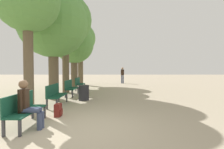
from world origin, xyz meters
The scene contains 14 objects.
ground_plane centered at (0.00, 0.00, 0.00)m, with size 80.00×80.00×0.00m, color tan.
bench_row_0 centered at (-1.60, 0.22, 0.52)m, with size 0.47×1.60×0.92m.
bench_row_1 centered at (-1.60, 2.97, 0.52)m, with size 0.47×1.60×0.92m.
bench_row_2 centered at (-1.60, 5.71, 0.52)m, with size 0.47×1.60×0.92m.
bench_row_3 centered at (-1.60, 8.46, 0.52)m, with size 0.47×1.60×0.92m.
tree_row_0 centered at (-2.21, 1.82, 4.04)m, with size 2.35×2.35×5.29m.
tree_row_1 centered at (-2.21, 4.56, 3.94)m, with size 3.61×3.61×5.79m.
tree_row_2 centered at (-2.21, 6.97, 4.73)m, with size 3.45×3.45×6.51m.
tree_row_3 centered at (-2.21, 9.55, 3.57)m, with size 3.20×3.20×5.23m.
tree_row_4 centered at (-2.21, 12.38, 4.43)m, with size 2.94×2.94×5.99m.
person_seated centered at (-1.36, 0.00, 0.69)m, with size 0.62×0.35×1.31m.
backpack centered at (-0.95, 1.22, 0.21)m, with size 0.22×0.33×0.42m.
pedestrian_near centered at (1.98, 14.10, 0.99)m, with size 0.35×0.29×1.73m.
trash_bin centered at (-0.57, 4.19, 0.38)m, with size 0.53×0.53×0.76m.
Camera 1 is at (0.86, -4.59, 1.61)m, focal length 28.00 mm.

